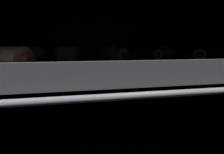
# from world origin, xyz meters

# --- Properties ---
(ground_plane) EXTENTS (0.57, 0.47, 0.01)m
(ground_plane) POSITION_xyz_m (0.00, 0.00, -0.01)
(ground_plane) COLOR black
(oven_wall_back) EXTENTS (0.57, 0.01, 0.38)m
(oven_wall_back) POSITION_xyz_m (0.00, 0.23, 0.19)
(oven_wall_back) COLOR black
(oven_wall_back) RESTS_ON ground_plane
(oven_wall_right) EXTENTS (0.01, 0.45, 0.38)m
(oven_wall_right) POSITION_xyz_m (0.28, 0.00, 0.19)
(oven_wall_right) COLOR black
(oven_wall_right) RESTS_ON ground_plane
(oven_rack_mid) EXTENTS (0.52, 0.44, 0.01)m
(oven_rack_mid) POSITION_xyz_m (0.00, 0.00, 0.17)
(oven_rack_mid) COLOR slate
(baking_tray_mid) EXTENTS (0.48, 0.37, 0.03)m
(baking_tray_mid) POSITION_xyz_m (0.00, 0.00, 0.18)
(baking_tray_mid) COLOR #4C4C51
(baking_tray_mid) RESTS_ON oven_rack_mid
(pig_in_blanket_mid_0) EXTENTS (0.04, 0.04, 0.03)m
(pig_in_blanket_mid_0) POSITION_xyz_m (0.00, 0.09, 0.20)
(pig_in_blanket_mid_0) COLOR beige
(pig_in_blanket_mid_0) RESTS_ON baking_tray_mid
(pig_in_blanket_mid_1) EXTENTS (0.04, 0.06, 0.03)m
(pig_in_blanket_mid_1) POSITION_xyz_m (0.01, 0.01, 0.20)
(pig_in_blanket_mid_1) COLOR beige
(pig_in_blanket_mid_1) RESTS_ON baking_tray_mid
(pig_in_blanket_mid_2) EXTENTS (0.05, 0.04, 0.03)m
(pig_in_blanket_mid_2) POSITION_xyz_m (-0.13, 0.12, 0.20)
(pig_in_blanket_mid_2) COLOR beige
(pig_in_blanket_mid_2) RESTS_ON baking_tray_mid
(pig_in_blanket_mid_3) EXTENTS (0.04, 0.05, 0.02)m
(pig_in_blanket_mid_3) POSITION_xyz_m (0.13, 0.04, 0.19)
(pig_in_blanket_mid_3) COLOR beige
(pig_in_blanket_mid_3) RESTS_ON baking_tray_mid
(pig_in_blanket_mid_4) EXTENTS (0.05, 0.04, 0.03)m
(pig_in_blanket_mid_4) POSITION_xyz_m (-0.10, -0.01, 0.20)
(pig_in_blanket_mid_4) COLOR beige
(pig_in_blanket_mid_4) RESTS_ON baking_tray_mid
(pig_in_blanket_mid_5) EXTENTS (0.04, 0.05, 0.03)m
(pig_in_blanket_mid_5) POSITION_xyz_m (0.19, -0.02, 0.20)
(pig_in_blanket_mid_5) COLOR beige
(pig_in_blanket_mid_5) RESTS_ON baking_tray_mid
(pig_in_blanket_mid_6) EXTENTS (0.05, 0.05, 0.03)m
(pig_in_blanket_mid_6) POSITION_xyz_m (0.20, 0.15, 0.20)
(pig_in_blanket_mid_6) COLOR beige
(pig_in_blanket_mid_6) RESTS_ON baking_tray_mid
(pig_in_blanket_mid_7) EXTENTS (0.05, 0.04, 0.03)m
(pig_in_blanket_mid_7) POSITION_xyz_m (-0.15, -0.15, 0.20)
(pig_in_blanket_mid_7) COLOR beige
(pig_in_blanket_mid_7) RESTS_ON baking_tray_mid
(pig_in_blanket_mid_8) EXTENTS (0.05, 0.06, 0.03)m
(pig_in_blanket_mid_8) POSITION_xyz_m (-0.18, 0.03, 0.20)
(pig_in_blanket_mid_8) COLOR beige
(pig_in_blanket_mid_8) RESTS_ON baking_tray_mid
(pig_in_blanket_mid_9) EXTENTS (0.04, 0.05, 0.03)m
(pig_in_blanket_mid_9) POSITION_xyz_m (0.17, 0.07, 0.20)
(pig_in_blanket_mid_9) COLOR beige
(pig_in_blanket_mid_9) RESTS_ON baking_tray_mid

